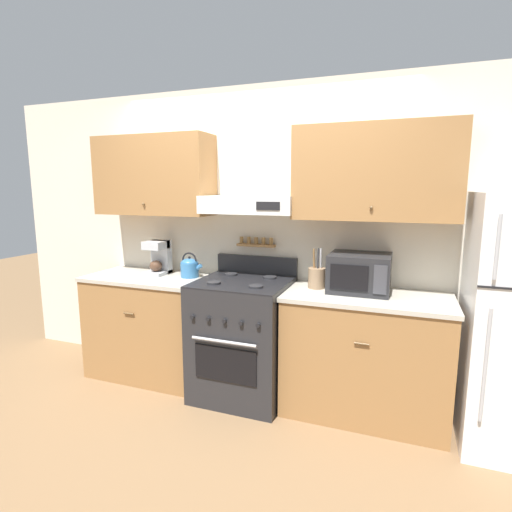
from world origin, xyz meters
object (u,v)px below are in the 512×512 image
stove_range (243,337)px  tea_kettle (190,267)px  utensil_crock (317,277)px  microwave (360,273)px  coffee_maker (159,257)px

stove_range → tea_kettle: size_ratio=5.05×
tea_kettle → utensil_crock: utensil_crock is taller
stove_range → utensil_crock: size_ratio=3.56×
utensil_crock → microwave: bearing=3.1°
coffee_maker → utensil_crock: utensil_crock is taller
stove_range → coffee_maker: bearing=169.7°
tea_kettle → coffee_maker: bearing=175.0°
tea_kettle → microwave: bearing=0.7°
microwave → stove_range: bearing=-170.5°
stove_range → utensil_crock: (0.57, 0.13, 0.52)m
coffee_maker → microwave: bearing=-0.4°
stove_range → microwave: bearing=9.5°
tea_kettle → coffee_maker: coffee_maker is taller
tea_kettle → microwave: size_ratio=0.50×
microwave → tea_kettle: bearing=-179.3°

